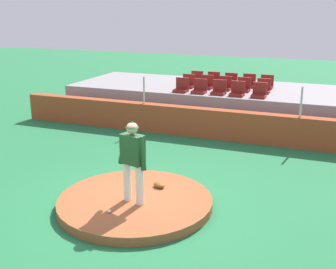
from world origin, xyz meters
TOP-DOWN VIEW (x-y plane):
  - ground_plane at (0.00, 0.00)m, footprint 60.00×60.00m
  - pitchers_mound at (0.00, 0.00)m, footprint 3.37×3.37m
  - pitcher at (0.06, -0.18)m, footprint 0.76×0.38m
  - baseball at (-0.18, -0.83)m, footprint 0.07×0.07m
  - fielding_glove at (0.26, 0.72)m, footprint 0.36×0.30m
  - brick_barrier at (0.00, 5.57)m, footprint 14.12×0.40m
  - fence_post_left at (-2.33, 5.57)m, footprint 0.06×0.06m
  - fence_post_right at (2.89, 5.57)m, footprint 0.06×0.06m
  - bleacher_platform at (0.00, 8.26)m, footprint 12.07×4.03m
  - stadium_chair_0 at (-1.37, 6.74)m, footprint 0.48×0.44m
  - stadium_chair_1 at (-0.69, 6.76)m, footprint 0.48×0.44m
  - stadium_chair_2 at (0.01, 6.80)m, footprint 0.48×0.44m
  - stadium_chair_3 at (0.68, 6.76)m, footprint 0.48×0.44m
  - stadium_chair_4 at (1.42, 6.78)m, footprint 0.48×0.44m
  - stadium_chair_5 at (-1.43, 7.66)m, footprint 0.48×0.44m
  - stadium_chair_6 at (-0.71, 7.69)m, footprint 0.48×0.44m
  - stadium_chair_7 at (-0.01, 7.68)m, footprint 0.48×0.44m
  - stadium_chair_8 at (0.69, 7.67)m, footprint 0.48×0.44m
  - stadium_chair_9 at (1.42, 7.65)m, footprint 0.48×0.44m
  - stadium_chair_10 at (-1.39, 8.56)m, footprint 0.48×0.44m
  - stadium_chair_11 at (-0.71, 8.59)m, footprint 0.48×0.44m
  - stadium_chair_12 at (-0.00, 8.55)m, footprint 0.48×0.44m
  - stadium_chair_13 at (0.70, 8.60)m, footprint 0.48×0.44m
  - stadium_chair_14 at (1.38, 8.59)m, footprint 0.48×0.44m

SIDE VIEW (x-z plane):
  - ground_plane at x=0.00m, z-range 0.00..0.00m
  - pitchers_mound at x=0.00m, z-range 0.00..0.20m
  - baseball at x=-0.18m, z-range 0.20..0.27m
  - fielding_glove at x=0.26m, z-range 0.20..0.31m
  - brick_barrier at x=0.00m, z-range 0.00..0.97m
  - bleacher_platform at x=0.00m, z-range 0.00..1.24m
  - pitcher at x=0.06m, z-range 0.34..2.12m
  - stadium_chair_0 at x=-1.37m, z-range 1.14..1.64m
  - stadium_chair_1 at x=-0.69m, z-range 1.14..1.64m
  - stadium_chair_2 at x=0.01m, z-range 1.14..1.64m
  - stadium_chair_3 at x=0.68m, z-range 1.14..1.64m
  - stadium_chair_4 at x=1.42m, z-range 1.14..1.64m
  - stadium_chair_5 at x=-1.43m, z-range 1.14..1.64m
  - stadium_chair_6 at x=-0.71m, z-range 1.14..1.64m
  - stadium_chair_7 at x=-0.01m, z-range 1.14..1.64m
  - stadium_chair_8 at x=0.69m, z-range 1.14..1.64m
  - stadium_chair_9 at x=1.42m, z-range 1.14..1.64m
  - stadium_chair_10 at x=-1.39m, z-range 1.14..1.64m
  - stadium_chair_11 at x=-0.71m, z-range 1.14..1.64m
  - stadium_chair_12 at x=0.00m, z-range 1.14..1.64m
  - stadium_chair_13 at x=0.70m, z-range 1.14..1.64m
  - stadium_chair_14 at x=1.38m, z-range 1.14..1.64m
  - fence_post_left at x=-2.33m, z-range 0.97..1.90m
  - fence_post_right at x=2.89m, z-range 0.97..1.90m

